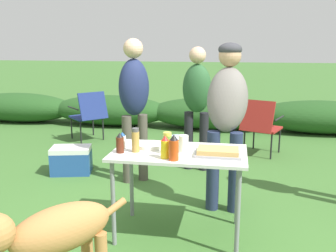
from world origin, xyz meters
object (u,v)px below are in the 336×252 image
object	(u,v)px
plate_stack	(150,145)
dog	(53,238)
hot_sauce_bottle	(174,148)
camp_chair_near_hedge	(89,113)
mixing_bowl	(177,140)
paper_cup_stack	(183,144)
relish_jar	(167,143)
mayo_bottle	(123,141)
standing_person_in_navy_coat	(197,98)
cooler_box	(71,160)
bbq_sauce_bottle	(120,143)
standing_person_in_red_jacket	(134,97)
food_tray	(218,152)
folding_table	(179,160)
mustard_bottle	(165,147)
standing_person_with_beanie	(227,108)
spice_jar	(136,140)

from	to	relation	value
plate_stack	dog	distance (m)	1.28
hot_sauce_bottle	camp_chair_near_hedge	xyz separation A→B (m)	(-1.94, 3.11, -0.37)
mixing_bowl	paper_cup_stack	size ratio (longest dim) A/B	1.39
relish_jar	mayo_bottle	size ratio (longest dim) A/B	1.25
mixing_bowl	dog	xyz separation A→B (m)	(-0.51, -1.31, -0.26)
standing_person_in_navy_coat	cooler_box	xyz separation A→B (m)	(-1.53, -0.43, -0.77)
bbq_sauce_bottle	mayo_bottle	bearing A→B (deg)	98.20
hot_sauce_bottle	dog	world-z (taller)	hot_sauce_bottle
plate_stack	standing_person_in_red_jacket	world-z (taller)	standing_person_in_red_jacket
relish_jar	camp_chair_near_hedge	distance (m)	3.50
plate_stack	paper_cup_stack	world-z (taller)	paper_cup_stack
mixing_bowl	bbq_sauce_bottle	distance (m)	0.51
food_tray	mixing_bowl	xyz separation A→B (m)	(-0.37, 0.22, 0.02)
bbq_sauce_bottle	standing_person_in_red_jacket	size ratio (longest dim) A/B	0.10
paper_cup_stack	dog	size ratio (longest dim) A/B	0.17
relish_jar	standing_person_in_red_jacket	world-z (taller)	standing_person_in_red_jacket
folding_table	dog	xyz separation A→B (m)	(-0.56, -1.14, -0.13)
plate_stack	relish_jar	xyz separation A→B (m)	(0.18, -0.15, 0.07)
relish_jar	dog	distance (m)	1.21
paper_cup_stack	camp_chair_near_hedge	size ratio (longest dim) A/B	0.17
mustard_bottle	mayo_bottle	bearing A→B (deg)	152.44
plate_stack	food_tray	bearing A→B (deg)	-12.96
paper_cup_stack	dog	bearing A→B (deg)	-117.47
mayo_bottle	standing_person_with_beanie	size ratio (longest dim) A/B	0.09
plate_stack	cooler_box	xyz separation A→B (m)	(-1.30, 1.21, -0.59)
plate_stack	mustard_bottle	distance (m)	0.34
camp_chair_near_hedge	relish_jar	bearing A→B (deg)	-103.56
relish_jar	standing_person_in_navy_coat	size ratio (longest dim) A/B	0.11
relish_jar	dog	bearing A→B (deg)	-113.56
paper_cup_stack	spice_jar	xyz separation A→B (m)	(-0.39, -0.07, 0.03)
food_tray	standing_person_in_red_jacket	xyz separation A→B (m)	(-1.02, 1.22, 0.24)
dog	cooler_box	bearing A→B (deg)	-28.72
spice_jar	camp_chair_near_hedge	bearing A→B (deg)	118.46
mustard_bottle	hot_sauce_bottle	world-z (taller)	hot_sauce_bottle
mustard_bottle	dog	world-z (taller)	mustard_bottle
hot_sauce_bottle	camp_chair_near_hedge	distance (m)	3.69
food_tray	camp_chair_near_hedge	distance (m)	3.72
mayo_bottle	standing_person_with_beanie	xyz separation A→B (m)	(0.85, 0.65, 0.20)
plate_stack	standing_person_in_red_jacket	bearing A→B (deg)	111.66
mayo_bottle	standing_person_in_red_jacket	xyz separation A→B (m)	(-0.21, 1.15, 0.20)
camp_chair_near_hedge	paper_cup_stack	bearing A→B (deg)	-101.30
relish_jar	mayo_bottle	bearing A→B (deg)	168.41
mustard_bottle	dog	size ratio (longest dim) A/B	0.22
bbq_sauce_bottle	spice_jar	bearing A→B (deg)	20.36
mixing_bowl	bbq_sauce_bottle	size ratio (longest dim) A/B	1.15
food_tray	spice_jar	size ratio (longest dim) A/B	1.83
paper_cup_stack	camp_chair_near_hedge	distance (m)	3.51
mustard_bottle	dog	distance (m)	1.10
spice_jar	standing_person_in_red_jacket	xyz separation A→B (m)	(-0.35, 1.24, 0.17)
paper_cup_stack	mustard_bottle	world-z (taller)	mustard_bottle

